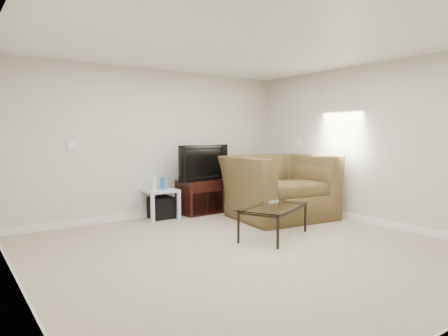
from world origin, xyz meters
TOP-DOWN VIEW (x-y plane):
  - floor at (0.00, 0.00)m, footprint 5.00×5.00m
  - ceiling at (0.00, 0.00)m, footprint 5.00×5.00m
  - wall_back at (0.00, 2.50)m, footprint 5.00×0.02m
  - wall_left at (-2.50, 0.00)m, footprint 0.02×5.00m
  - wall_right at (2.50, 0.00)m, footprint 0.02×5.00m
  - plate_back at (-1.40, 2.49)m, footprint 0.12×0.02m
  - plate_right_switch at (2.49, 1.60)m, footprint 0.02×0.09m
  - plate_right_outlet at (2.49, 1.30)m, footprint 0.02×0.08m
  - tv_stand at (0.72, 2.28)m, footprint 0.75×0.55m
  - dvd_player at (0.72, 2.24)m, footprint 0.41×0.30m
  - television at (0.72, 2.25)m, footprint 1.03×0.35m
  - side_table at (-0.05, 2.28)m, footprint 0.53×0.53m
  - subwoofer at (-0.02, 2.30)m, footprint 0.37×0.37m
  - game_console at (-0.17, 2.26)m, footprint 0.08×0.17m
  - game_case at (0.01, 2.26)m, footprint 0.06×0.15m
  - recliner at (1.64, 1.20)m, footprint 1.75×1.25m
  - coffee_table at (0.69, 0.28)m, footprint 1.27×1.03m
  - remote at (0.89, 0.52)m, footprint 0.18×0.06m

SIDE VIEW (x-z plane):
  - floor at x=0.00m, z-range 0.00..0.00m
  - subwoofer at x=-0.02m, z-range -0.01..0.36m
  - coffee_table at x=0.69m, z-range 0.00..0.43m
  - side_table at x=-0.05m, z-range 0.00..0.50m
  - plate_right_outlet at x=2.49m, z-range 0.24..0.36m
  - tv_stand at x=0.72m, z-range 0.00..0.60m
  - remote at x=0.89m, z-range 0.44..0.45m
  - dvd_player at x=0.72m, z-range 0.47..0.53m
  - game_case at x=0.01m, z-range 0.50..0.69m
  - game_console at x=-0.17m, z-range 0.50..0.72m
  - recliner at x=1.64m, z-range 0.00..1.42m
  - television at x=0.72m, z-range 0.60..1.23m
  - wall_back at x=0.00m, z-range 0.00..2.50m
  - wall_left at x=-2.50m, z-range 0.00..2.50m
  - wall_right at x=2.50m, z-range 0.00..2.50m
  - plate_back at x=-1.40m, z-range 1.19..1.31m
  - plate_right_switch at x=2.49m, z-range 1.19..1.31m
  - ceiling at x=0.00m, z-range 2.50..2.50m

